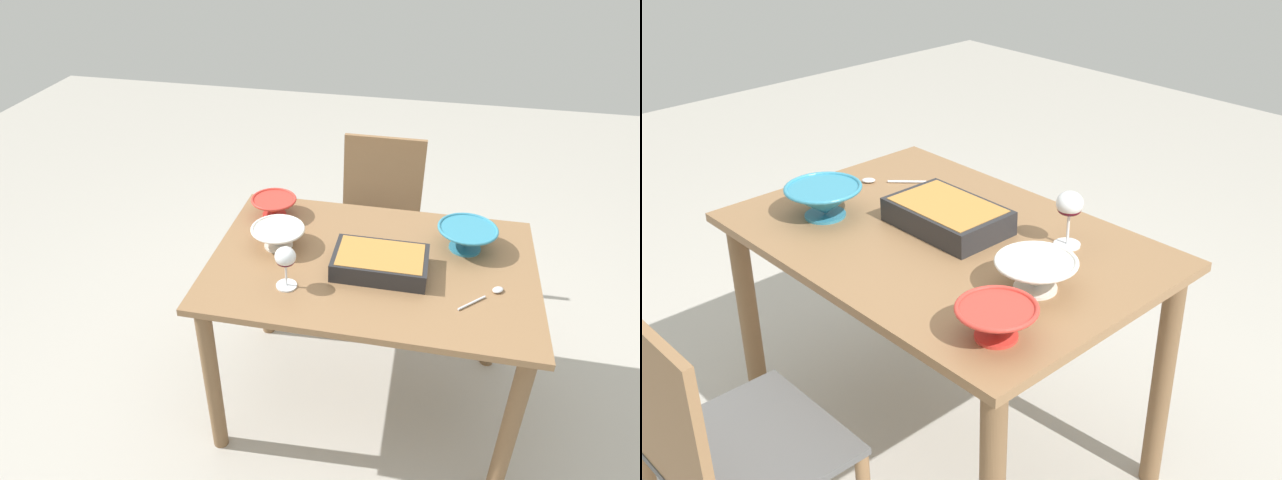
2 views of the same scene
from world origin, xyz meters
TOP-DOWN VIEW (x-y plane):
  - ground_plane at (0.00, 0.00)m, footprint 8.00×8.00m
  - dining_table at (0.00, 0.00)m, footprint 1.22×0.83m
  - chair at (0.06, -0.77)m, footprint 0.43×0.41m
  - wine_glass at (0.28, 0.21)m, footprint 0.08×0.08m
  - casserole_dish at (-0.03, 0.05)m, footprint 0.34×0.22m
  - mixing_bowl at (-0.34, -0.16)m, footprint 0.23×0.23m
  - small_bowl at (0.37, -0.03)m, footprint 0.21×0.21m
  - serving_bowl at (0.45, -0.25)m, footprint 0.19×0.19m
  - serving_spoon at (-0.43, 0.11)m, footprint 0.16×0.16m

SIDE VIEW (x-z plane):
  - ground_plane at x=0.00m, z-range 0.00..0.00m
  - chair at x=0.06m, z-range 0.05..0.94m
  - dining_table at x=0.00m, z-range 0.25..1.01m
  - serving_spoon at x=-0.43m, z-range 0.76..0.77m
  - casserole_dish at x=-0.03m, z-range 0.76..0.84m
  - serving_bowl at x=0.45m, z-range 0.77..0.85m
  - small_bowl at x=0.37m, z-range 0.77..0.85m
  - mixing_bowl at x=-0.34m, z-range 0.77..0.86m
  - wine_glass at x=0.28m, z-range 0.79..0.96m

